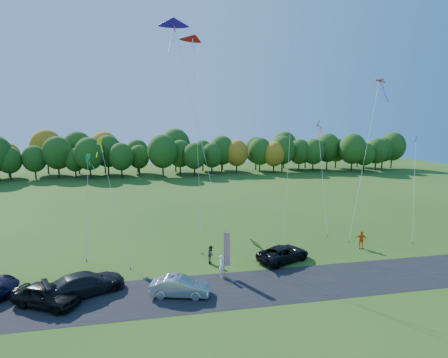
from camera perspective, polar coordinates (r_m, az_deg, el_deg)
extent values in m
plane|color=#244D14|center=(32.13, 2.10, -14.17)|extent=(160.00, 160.00, 0.00)
cube|color=black|center=(28.62, 4.00, -17.28)|extent=(90.00, 6.00, 0.01)
imported|color=black|center=(33.60, 9.65, -11.89)|extent=(5.73, 4.33, 1.45)
imported|color=#BABABF|center=(27.34, -7.19, -16.99)|extent=(4.62, 2.56, 1.44)
imported|color=black|center=(29.26, -21.62, -15.55)|extent=(6.13, 4.50, 1.65)
imported|color=black|center=(28.63, -27.08, -16.52)|extent=(5.14, 3.90, 1.63)
imported|color=white|center=(29.96, -0.40, -14.03)|extent=(0.49, 0.71, 1.87)
imported|color=gray|center=(32.64, -2.14, -12.22)|extent=(0.71, 0.86, 1.64)
imported|color=orange|center=(38.71, 21.46, -9.20)|extent=(1.18, 0.83, 1.86)
cylinder|color=#999999|center=(29.72, 0.02, -12.13)|extent=(0.06, 0.06, 3.87)
cube|color=red|center=(29.61, 0.50, -11.41)|extent=(0.49, 0.07, 2.91)
cube|color=navy|center=(29.27, 0.49, -9.42)|extent=(0.48, 0.06, 0.76)
cylinder|color=#4C3F33|center=(36.03, 0.34, -11.32)|extent=(0.08, 0.08, 0.20)
cone|color=#230EC7|center=(43.89, -8.25, 24.07)|extent=(3.64, 2.78, 3.98)
cylinder|color=#4C3F33|center=(37.64, 9.64, -10.54)|extent=(0.08, 0.08, 0.20)
cylinder|color=#4C3F33|center=(34.94, -3.60, -12.01)|extent=(0.08, 0.08, 0.20)
cone|color=red|center=(42.54, -5.12, 22.01)|extent=(2.87, 2.19, 3.14)
cylinder|color=#4C3F33|center=(40.32, 19.69, -9.60)|extent=(0.08, 0.08, 0.20)
cube|color=red|center=(49.66, 24.03, 14.47)|extent=(2.99, 1.05, 1.16)
cylinder|color=#4C3F33|center=(32.69, -15.03, -13.89)|extent=(0.08, 0.08, 0.20)
cube|color=yellow|center=(36.92, -19.67, 5.81)|extent=(1.08, 1.08, 1.28)
cylinder|color=#4C3F33|center=(35.69, -21.56, -12.21)|extent=(0.08, 0.08, 0.20)
cube|color=#1AA166|center=(39.85, -21.33, 3.39)|extent=(1.02, 1.02, 1.21)
cylinder|color=#4C3F33|center=(41.67, 16.54, -8.82)|extent=(0.08, 0.08, 0.20)
cube|color=silver|center=(46.74, 15.08, 8.72)|extent=(1.45, 1.45, 1.72)
cylinder|color=#4C3F33|center=(42.81, 28.39, -9.09)|extent=(0.08, 0.08, 0.20)
cube|color=blue|center=(47.01, 28.82, 5.72)|extent=(1.01, 1.01, 1.19)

